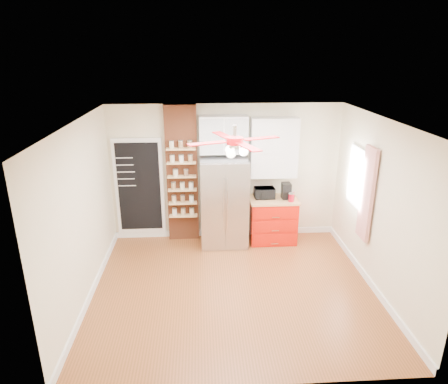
{
  "coord_description": "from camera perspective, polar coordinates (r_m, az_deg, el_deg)",
  "views": [
    {
      "loc": [
        -0.5,
        -5.53,
        3.65
      ],
      "look_at": [
        -0.1,
        0.9,
        1.34
      ],
      "focal_mm": 32.0,
      "sensor_mm": 36.0,
      "label": 1
    }
  ],
  "objects": [
    {
      "name": "wall_back",
      "position": [
        7.89,
        0.21,
        2.78
      ],
      "size": [
        4.5,
        0.02,
        2.7
      ],
      "primitive_type": "cube",
      "color": "beige",
      "rests_on": "floor"
    },
    {
      "name": "chalkboard",
      "position": [
        8.01,
        -12.0,
        0.71
      ],
      "size": [
        0.95,
        0.05,
        1.95
      ],
      "color": "white",
      "rests_on": "wall_back"
    },
    {
      "name": "curtain",
      "position": [
        6.83,
        19.75,
        -0.27
      ],
      "size": [
        0.06,
        0.4,
        1.55
      ],
      "primitive_type": "cube",
      "color": "red",
      "rests_on": "wall_right"
    },
    {
      "name": "toaster_oven",
      "position": [
        7.82,
        5.78,
        -0.13
      ],
      "size": [
        0.4,
        0.28,
        0.21
      ],
      "primitive_type": "imported",
      "rotation": [
        0.0,
        0.0,
        0.05
      ],
      "color": "black",
      "rests_on": "red_cabinet"
    },
    {
      "name": "pantry_jar_oats",
      "position": [
        7.63,
        -6.95,
        2.71
      ],
      "size": [
        0.12,
        0.12,
        0.13
      ],
      "primitive_type": "cylinder",
      "rotation": [
        0.0,
        0.0,
        0.32
      ],
      "color": "beige",
      "rests_on": "brick_pillar"
    },
    {
      "name": "wall_left",
      "position": [
        6.24,
        -19.61,
        -3.09
      ],
      "size": [
        0.02,
        4.0,
        2.7
      ],
      "primitive_type": "cube",
      "color": "beige",
      "rests_on": "floor"
    },
    {
      "name": "coffee_maker",
      "position": [
        7.84,
        8.87,
        0.17
      ],
      "size": [
        0.17,
        0.21,
        0.31
      ],
      "primitive_type": "cube",
      "rotation": [
        0.0,
        0.0,
        0.04
      ],
      "color": "black",
      "rests_on": "red_cabinet"
    },
    {
      "name": "brick_pillar",
      "position": [
        7.81,
        -5.99,
        2.49
      ],
      "size": [
        0.6,
        0.16,
        2.7
      ],
      "primitive_type": "cube",
      "color": "brown",
      "rests_on": "floor"
    },
    {
      "name": "wall_right",
      "position": [
        6.59,
        21.36,
        -2.11
      ],
      "size": [
        0.02,
        4.0,
        2.7
      ],
      "primitive_type": "cube",
      "color": "beige",
      "rests_on": "floor"
    },
    {
      "name": "ceiling",
      "position": [
        5.64,
        1.58,
        10.03
      ],
      "size": [
        4.5,
        4.5,
        0.0
      ],
      "primitive_type": "plane",
      "color": "white",
      "rests_on": "wall_back"
    },
    {
      "name": "red_cabinet",
      "position": [
        8.02,
        6.95,
        -3.94
      ],
      "size": [
        0.94,
        0.64,
        0.9
      ],
      "color": "red",
      "rests_on": "floor"
    },
    {
      "name": "floor",
      "position": [
        6.65,
        1.36,
        -13.58
      ],
      "size": [
        4.5,
        4.5,
        0.0
      ],
      "primitive_type": "plane",
      "color": "brown",
      "rests_on": "ground"
    },
    {
      "name": "wall_front",
      "position": [
        4.24,
        3.85,
        -13.11
      ],
      "size": [
        4.5,
        0.02,
        2.7
      ],
      "primitive_type": "cube",
      "color": "beige",
      "rests_on": "floor"
    },
    {
      "name": "fridge",
      "position": [
        7.69,
        0.02,
        -1.41
      ],
      "size": [
        0.9,
        0.7,
        1.75
      ],
      "primitive_type": "cube",
      "color": "silver",
      "rests_on": "floor"
    },
    {
      "name": "upper_shelf_unit",
      "position": [
        7.72,
        7.16,
        6.29
      ],
      "size": [
        0.9,
        0.3,
        1.15
      ],
      "primitive_type": "cube",
      "color": "white",
      "rests_on": "wall_back"
    },
    {
      "name": "pantry_jar_beans",
      "position": [
        7.63,
        -5.45,
        2.74
      ],
      "size": [
        0.11,
        0.11,
        0.12
      ],
      "primitive_type": "cylinder",
      "rotation": [
        0.0,
        0.0,
        -0.44
      ],
      "color": "brown",
      "rests_on": "brick_pillar"
    },
    {
      "name": "canister_left",
      "position": [
        7.73,
        9.59,
        -0.8
      ],
      "size": [
        0.12,
        0.12,
        0.15
      ],
      "primitive_type": "cylinder",
      "rotation": [
        0.0,
        0.0,
        -0.18
      ],
      "color": "#B3091C",
      "rests_on": "red_cabinet"
    },
    {
      "name": "window",
      "position": [
        7.3,
        18.58,
        1.95
      ],
      "size": [
        0.04,
        0.75,
        1.05
      ],
      "primitive_type": "cube",
      "color": "white",
      "rests_on": "wall_right"
    },
    {
      "name": "canister_right",
      "position": [
        7.91,
        9.72,
        -0.38
      ],
      "size": [
        0.12,
        0.12,
        0.14
      ],
      "primitive_type": "cylinder",
      "rotation": [
        0.0,
        0.0,
        0.42
      ],
      "color": "#AB090D",
      "rests_on": "red_cabinet"
    },
    {
      "name": "ceiling_fan",
      "position": [
        5.69,
        1.56,
        7.28
      ],
      "size": [
        1.4,
        1.4,
        0.44
      ],
      "color": "silver",
      "rests_on": "ceiling"
    },
    {
      "name": "upper_glass_cabinet",
      "position": [
        7.52,
        -0.08,
        8.23
      ],
      "size": [
        0.9,
        0.35,
        0.7
      ],
      "primitive_type": "cube",
      "color": "white",
      "rests_on": "wall_back"
    }
  ]
}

